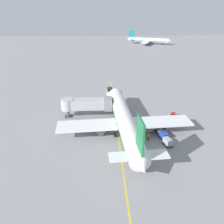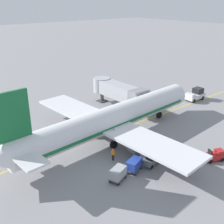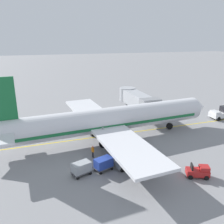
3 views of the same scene
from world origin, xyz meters
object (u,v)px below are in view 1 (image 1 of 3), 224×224
object	(u,v)px
jet_bridge	(87,104)
baggage_cart_third_in_train	(168,142)
distant_taxiing_airliner	(149,40)
parked_airliner	(124,120)
ground_crew_wing_walker	(148,136)
baggage_tug_lead	(173,116)
baggage_tug_trailing	(162,130)
pushback_tractor	(110,92)
baggage_cart_front	(159,129)
baggage_cart_second_in_train	(164,135)

from	to	relation	value
jet_bridge	baggage_cart_third_in_train	xyz separation A→B (m)	(17.37, -14.89, -2.50)
distant_taxiing_airliner	parked_airliner	bearing A→B (deg)	-103.25
ground_crew_wing_walker	distant_taxiing_airliner	xyz separation A→B (m)	(27.71, 141.93, 2.07)
baggage_tug_lead	baggage_tug_trailing	bearing A→B (deg)	-123.14
jet_bridge	pushback_tractor	size ratio (longest dim) A/B	2.94
pushback_tractor	baggage_tug_lead	world-z (taller)	pushback_tractor
parked_airliner	baggage_cart_front	xyz separation A→B (m)	(7.95, -0.46, -2.24)
parked_airliner	baggage_cart_third_in_train	xyz separation A→B (m)	(8.46, -5.97, -2.24)
parked_airliner	distant_taxiing_airliner	distance (m)	142.02
baggage_tug_lead	baggage_cart_third_in_train	size ratio (longest dim) A/B	0.93
distant_taxiing_airliner	ground_crew_wing_walker	bearing A→B (deg)	-101.05
baggage_tug_lead	distant_taxiing_airliner	size ratio (longest dim) A/B	0.08
jet_bridge	distant_taxiing_airliner	xyz separation A→B (m)	(41.47, 129.32, -0.43)
baggage_tug_trailing	distant_taxiing_airliner	bearing A→B (deg)	80.22
jet_bridge	ground_crew_wing_walker	size ratio (longest dim) A/B	7.76
baggage_tug_trailing	parked_airliner	bearing A→B (deg)	176.80
parked_airliner	jet_bridge	distance (m)	12.61
baggage_cart_front	distant_taxiing_airliner	bearing A→B (deg)	79.94
baggage_tug_lead	baggage_cart_front	xyz separation A→B (m)	(-5.23, -6.93, 0.24)
baggage_cart_second_in_train	distant_taxiing_airliner	size ratio (longest dim) A/B	0.09
baggage_cart_second_in_train	distant_taxiing_airliner	xyz separation A→B (m)	(24.24, 141.51, 2.08)
distant_taxiing_airliner	baggage_cart_front	bearing A→B (deg)	-100.06
baggage_cart_second_in_train	distant_taxiing_airliner	world-z (taller)	distant_taxiing_airliner
pushback_tractor	baggage_tug_trailing	size ratio (longest dim) A/B	1.66
baggage_tug_lead	baggage_cart_second_in_train	distance (m)	10.89
baggage_tug_lead	jet_bridge	bearing A→B (deg)	173.67
baggage_cart_second_in_train	ground_crew_wing_walker	world-z (taller)	ground_crew_wing_walker
baggage_tug_lead	distant_taxiing_airliner	distance (m)	133.20
baggage_cart_third_in_train	ground_crew_wing_walker	xyz separation A→B (m)	(-3.61, 2.27, 0.00)
baggage_cart_third_in_train	ground_crew_wing_walker	distance (m)	4.27
jet_bridge	baggage_tug_lead	distance (m)	22.39
pushback_tractor	baggage_cart_front	bearing A→B (deg)	-67.37
parked_airliner	baggage_cart_second_in_train	distance (m)	9.21
distant_taxiing_airliner	baggage_cart_second_in_train	bearing A→B (deg)	-99.72
pushback_tractor	distant_taxiing_airliner	world-z (taller)	distant_taxiing_airliner
baggage_cart_front	baggage_cart_second_in_train	xyz separation A→B (m)	(0.37, -2.81, 0.00)
pushback_tractor	baggage_tug_lead	bearing A→B (deg)	-48.86
baggage_tug_lead	baggage_cart_second_in_train	xyz separation A→B (m)	(-4.86, -9.74, 0.24)
baggage_cart_second_in_train	distant_taxiing_airliner	bearing A→B (deg)	80.28
baggage_cart_second_in_train	jet_bridge	bearing A→B (deg)	144.72
baggage_cart_second_in_train	baggage_cart_third_in_train	bearing A→B (deg)	-86.96
baggage_cart_second_in_train	baggage_cart_third_in_train	distance (m)	2.70
pushback_tractor	baggage_cart_front	world-z (taller)	pushback_tractor
baggage_tug_lead	baggage_cart_third_in_train	world-z (taller)	baggage_tug_lead
baggage_cart_second_in_train	distant_taxiing_airliner	distance (m)	143.58
baggage_cart_second_in_train	baggage_cart_third_in_train	xyz separation A→B (m)	(0.14, -2.70, 0.00)
baggage_tug_trailing	distant_taxiing_airliner	distance (m)	140.78
baggage_cart_second_in_train	ground_crew_wing_walker	size ratio (longest dim) A/B	1.75
parked_airliner	baggage_cart_third_in_train	distance (m)	10.59
baggage_cart_third_in_train	baggage_tug_trailing	bearing A→B (deg)	88.10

